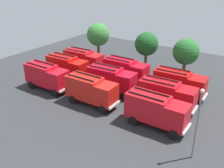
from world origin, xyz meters
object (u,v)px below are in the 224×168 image
Objects in this scene: fire_truck_8 at (179,83)px; tree_2 at (186,52)px; fire_truck_0 at (47,76)px; fire_truck_7 at (126,70)px; fire_truck_3 at (67,66)px; firefighter_1 at (173,113)px; firefighter_0 at (108,94)px; lamppost at (198,120)px; fire_truck_5 at (167,94)px; fire_truck_4 at (111,79)px; fire_truck_6 at (84,60)px; fire_truck_2 at (156,110)px; tree_0 at (98,35)px; tree_1 at (146,44)px; fire_truck_1 at (91,89)px; traffic_cone_0 at (87,92)px.

tree_2 is at bearing 102.28° from fire_truck_8.
fire_truck_0 and fire_truck_7 have the same top height.
fire_truck_3 is 19.14m from firefighter_1.
firefighter_0 is at bearing -79.46° from fire_truck_7.
lamppost reaches higher than firefighter_1.
fire_truck_3 is at bearing -169.22° from fire_truck_8.
fire_truck_5 is at bearing -2.28° from fire_truck_3.
fire_truck_4 is at bearing -119.98° from tree_2.
fire_truck_8 is at bearing -118.82° from firefighter_0.
fire_truck_7 is 6.74m from firefighter_0.
lamppost reaches higher than fire_truck_6.
fire_truck_2 is (17.52, 0.12, 0.00)m from fire_truck_0.
lamppost is (7.69, -18.57, -0.17)m from tree_2.
fire_truck_8 is 6.69m from firefighter_1.
tree_0 reaches higher than tree_1.
tree_1 reaches higher than firefighter_0.
fire_truck_3 is 19.14m from tree_2.
fire_truck_0 is 11.94m from fire_truck_7.
fire_truck_0 is 1.00× the size of fire_truck_2.
lamppost is at bearing -29.12° from fire_truck_2.
fire_truck_6 is (-17.74, 8.47, 0.00)m from fire_truck_2.
tree_2 is at bearing 46.59° from fire_truck_7.
fire_truck_2 is at bearing -27.79° from fire_truck_6.
fire_truck_5 is at bearing -30.85° from tree_0.
fire_truck_3 is 24.19m from lamppost.
tree_2 is at bearing 65.84° from fire_truck_1.
traffic_cone_0 is (6.01, 1.86, -1.78)m from fire_truck_0.
tree_1 is at bearing 124.69° from fire_truck_5.
fire_truck_0 is 18.33m from tree_1.
fire_truck_2 is at bearing -38.35° from tree_0.
fire_truck_2 is at bearing -15.78° from fire_truck_3.
lamppost reaches higher than fire_truck_7.
fire_truck_2 reaches higher than traffic_cone_0.
fire_truck_6 is at bearing -13.97° from firefighter_0.
fire_truck_3 is (-17.75, 4.43, 0.00)m from fire_truck_2.
fire_truck_8 is at bearing 11.47° from fire_truck_3.
fire_truck_3 is at bearing -155.10° from fire_truck_7.
fire_truck_1 is 17.33m from tree_2.
tree_2 is (6.59, 11.43, 2.22)m from fire_truck_4.
firefighter_1 is at bearing 6.65° from fire_truck_0.
fire_truck_6 is at bearing 133.93° from fire_truck_1.
fire_truck_2 is 3.97× the size of firefighter_1.
tree_0 is (-2.55, 11.63, 2.48)m from fire_truck_3.
lamppost is (5.79, -11.31, 2.05)m from fire_truck_8.
fire_truck_0 is 9.54m from fire_truck_4.
fire_truck_5 and fire_truck_7 have the same top height.
fire_truck_8 is at bearing 93.19° from fire_truck_2.
fire_truck_0 is 1.05× the size of tree_0.
fire_truck_0 is 19.01m from fire_truck_8.
fire_truck_7 is at bearing -155.91° from firefighter_1.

